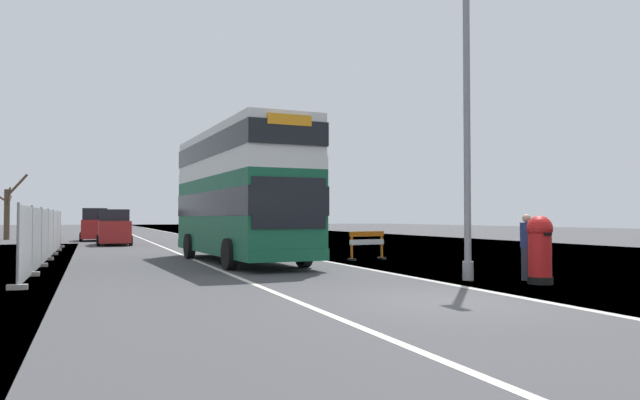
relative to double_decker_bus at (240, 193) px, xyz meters
The scene contains 11 objects.
ground 11.98m from the double_decker_bus, 80.28° to the right, with size 140.00×280.00×0.10m.
double_decker_bus is the anchor object (origin of this frame).
lamppost_foreground 9.55m from the double_decker_bus, 64.22° to the right, with size 0.29×0.70×8.54m.
red_pillar_postbox 11.30m from the double_decker_bus, 61.86° to the right, with size 0.63×0.63×1.70m.
roadworks_barrier 5.29m from the double_decker_bus, ahead, with size 1.61×0.69×1.11m.
construction_site_fence 7.81m from the double_decker_bus, 151.53° to the left, with size 0.44×20.60×1.99m.
car_oncoming_near 17.03m from the double_decker_bus, 103.09° to the left, with size 1.98×4.51×2.14m.
car_receding_mid 24.44m from the double_decker_bus, 101.59° to the left, with size 1.97×3.96×2.31m.
car_receding_far 31.12m from the double_decker_bus, 97.86° to the left, with size 2.04×3.93×2.09m.
bare_tree_far_verge_mid 30.36m from the double_decker_bus, 111.20° to the left, with size 2.98×2.89×4.96m.
pedestrian_at_kerb 10.75m from the double_decker_bus, 58.42° to the right, with size 0.34×0.34×1.74m.
Camera 1 is at (-6.62, -10.22, 1.65)m, focal length 33.80 mm.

